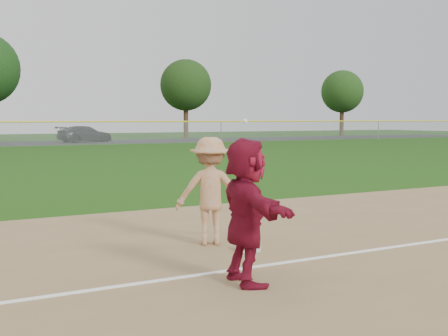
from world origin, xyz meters
name	(u,v)px	position (x,y,z in m)	size (l,w,h in m)	color
ground	(266,252)	(0.00, 0.00, 0.00)	(160.00, 160.00, 0.00)	#1B450D
foul_line	(293,261)	(0.00, -0.80, 0.03)	(60.00, 0.10, 0.01)	white
first_base	(247,248)	(-0.25, 0.20, 0.06)	(0.37, 0.37, 0.08)	silver
base_runner	(246,211)	(-1.22, -1.45, 1.00)	(1.82, 0.58, 1.96)	maroon
car_right	(85,134)	(8.43, 46.09, 0.79)	(2.18, 5.36, 1.56)	black
first_base_play	(210,191)	(-0.58, 0.92, 0.97)	(1.40, 1.14, 2.21)	#9F9FA2
tree_3	(186,85)	(22.00, 52.80, 6.16)	(6.00, 6.00, 9.19)	#392614
tree_4	(342,92)	(44.00, 51.20, 5.85)	(5.60, 5.60, 8.67)	#3B2615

